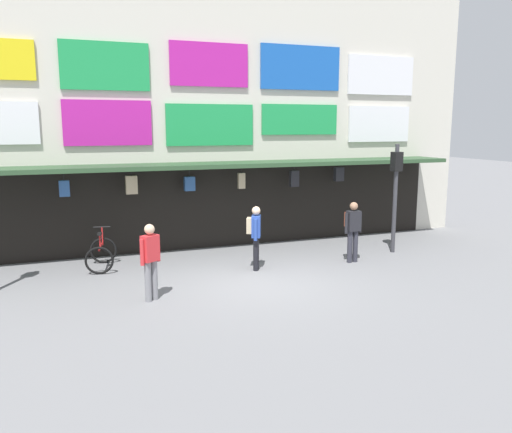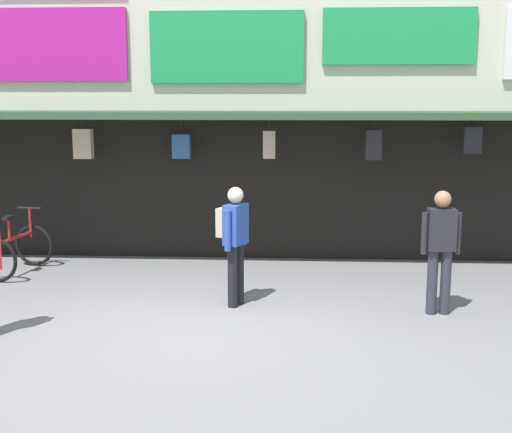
% 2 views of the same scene
% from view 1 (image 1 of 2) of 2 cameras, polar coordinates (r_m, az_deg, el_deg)
% --- Properties ---
extents(ground_plane, '(80.00, 80.00, 0.00)m').
position_cam_1_polar(ground_plane, '(12.51, 0.12, -7.33)').
color(ground_plane, slate).
extents(shopfront, '(18.00, 2.60, 8.00)m').
position_cam_1_polar(shopfront, '(16.30, -5.66, 10.78)').
color(shopfront, beige).
rests_on(shopfront, ground).
extents(traffic_light_far, '(0.29, 0.33, 3.20)m').
position_cam_1_polar(traffic_light_far, '(15.66, 15.15, 3.83)').
color(traffic_light_far, '#38383D').
rests_on(traffic_light_far, ground).
extents(bicycle_parked, '(0.90, 1.26, 1.05)m').
position_cam_1_polar(bicycle_parked, '(14.23, -16.69, -3.98)').
color(bicycle_parked, black).
rests_on(bicycle_parked, ground).
extents(pedestrian_in_blue, '(0.45, 0.49, 1.68)m').
position_cam_1_polar(pedestrian_in_blue, '(13.39, -0.09, -1.83)').
color(pedestrian_in_blue, black).
rests_on(pedestrian_in_blue, ground).
extents(pedestrian_in_purple, '(0.46, 0.38, 1.68)m').
position_cam_1_polar(pedestrian_in_purple, '(11.27, -11.57, -4.49)').
color(pedestrian_in_purple, gray).
rests_on(pedestrian_in_purple, ground).
extents(pedestrian_in_black, '(0.53, 0.37, 1.68)m').
position_cam_1_polar(pedestrian_in_black, '(14.41, 10.62, -1.16)').
color(pedestrian_in_black, '#2D2D38').
rests_on(pedestrian_in_black, ground).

